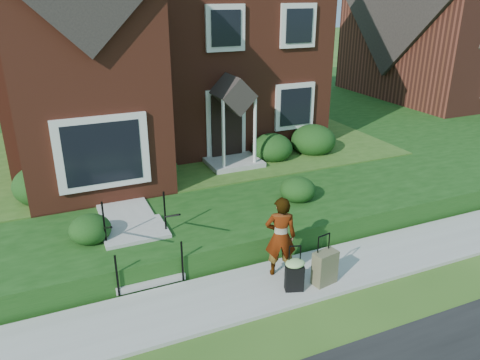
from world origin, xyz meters
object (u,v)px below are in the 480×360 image
front_steps (140,247)px  suitcase_olive (325,267)px  woman (281,237)px  suitcase_black (295,273)px

front_steps → suitcase_olive: 3.94m
woman → front_steps: bearing=-8.5°
front_steps → suitcase_black: (2.57, -2.19, -0.02)m
suitcase_black → suitcase_olive: (0.68, -0.03, -0.02)m
woman → suitcase_black: (-0.01, -0.63, -0.50)m
woman → suitcase_black: woman is taller
suitcase_olive → suitcase_black: bearing=166.4°
woman → suitcase_olive: bearing=158.3°
suitcase_black → suitcase_olive: size_ratio=0.91×
woman → suitcase_olive: woman is taller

